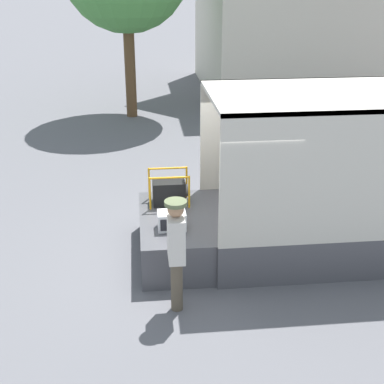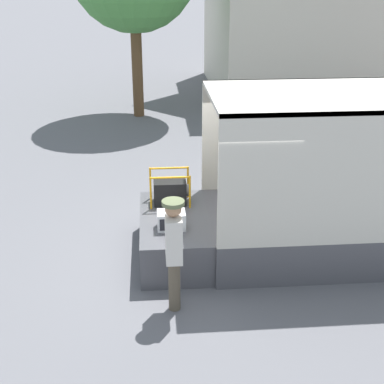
{
  "view_description": "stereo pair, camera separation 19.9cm",
  "coord_description": "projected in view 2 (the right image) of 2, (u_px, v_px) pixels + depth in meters",
  "views": [
    {
      "loc": [
        -1.18,
        -8.48,
        4.86
      ],
      "look_at": [
        -0.31,
        -0.2,
        1.3
      ],
      "focal_mm": 50.0,
      "sensor_mm": 36.0,
      "label": 1
    },
    {
      "loc": [
        -0.98,
        -8.5,
        4.86
      ],
      "look_at": [
        -0.31,
        -0.2,
        1.3
      ],
      "focal_mm": 50.0,
      "sensor_mm": 36.0,
      "label": 2
    }
  ],
  "objects": [
    {
      "name": "worker_person",
      "position": [
        174.0,
        244.0,
        7.75
      ],
      "size": [
        0.32,
        0.44,
        1.81
      ],
      "color": "brown",
      "rests_on": "ground"
    },
    {
      "name": "microwave",
      "position": [
        171.0,
        220.0,
        8.96
      ],
      "size": [
        0.47,
        0.34,
        0.3
      ],
      "color": "white",
      "rests_on": "tailgate_deck"
    },
    {
      "name": "portable_generator",
      "position": [
        171.0,
        191.0,
        9.9
      ],
      "size": [
        0.74,
        0.52,
        0.62
      ],
      "color": "black",
      "rests_on": "tailgate_deck"
    },
    {
      "name": "tailgate_deck",
      "position": [
        174.0,
        235.0,
        9.58
      ],
      "size": [
        1.21,
        2.33,
        0.75
      ],
      "primitive_type": "cube",
      "color": "#4C4C51",
      "rests_on": "ground"
    },
    {
      "name": "ground_plane",
      "position": [
        208.0,
        252.0,
        9.77
      ],
      "size": [
        160.0,
        160.0,
        0.0
      ],
      "primitive_type": "plane",
      "color": "slate"
    }
  ]
}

